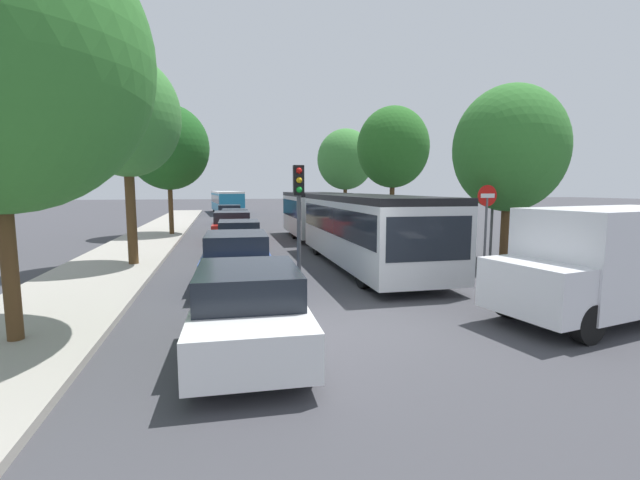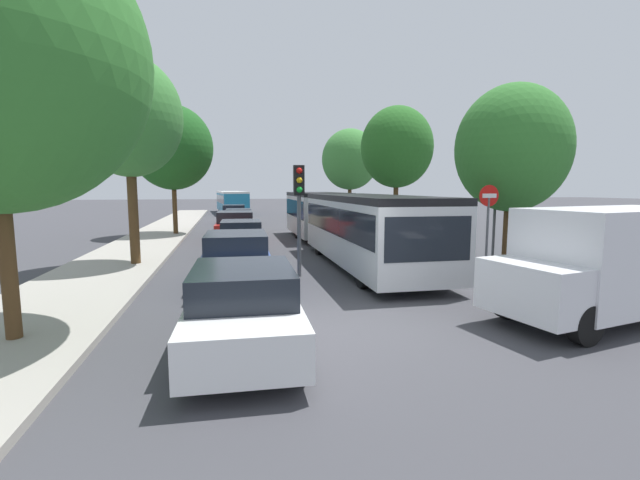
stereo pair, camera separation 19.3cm
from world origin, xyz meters
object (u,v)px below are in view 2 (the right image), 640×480
object	(u,v)px
city_bus_rear	(232,201)
queued_car_white	(243,308)
white_van	(610,260)
queued_car_navy	(234,214)
articulated_bus	(341,219)
no_entry_sign	(488,214)
queued_car_graphite	(241,237)
direction_sign_post	(496,192)
queued_car_blue	(237,258)
queued_car_tan	(239,220)
tree_left_mid	(128,117)
tree_right_mid	(397,147)
tree_right_near	(514,152)
tree_right_far	(350,159)
queued_car_red	(235,226)
tree_left_far	(172,150)
traffic_light	(299,195)

from	to	relation	value
city_bus_rear	queued_car_white	bearing A→B (deg)	174.77
white_van	queued_car_navy	bearing A→B (deg)	-86.05
articulated_bus	queued_car_white	world-z (taller)	articulated_bus
articulated_bus	no_entry_sign	world-z (taller)	no_entry_sign
queued_car_graphite	direction_sign_post	bearing A→B (deg)	-108.53
queued_car_navy	white_van	bearing A→B (deg)	-162.80
articulated_bus	no_entry_sign	distance (m)	6.21
queued_car_blue	queued_car_graphite	size ratio (longest dim) A/B	1.05
queued_car_tan	direction_sign_post	bearing A→B (deg)	-143.96
tree_left_mid	tree_right_mid	size ratio (longest dim) A/B	0.91
queued_car_blue	direction_sign_post	world-z (taller)	direction_sign_post
city_bus_rear	queued_car_graphite	distance (m)	29.41
queued_car_navy	tree_right_near	size ratio (longest dim) A/B	0.65
direction_sign_post	queued_car_tan	bearing A→B (deg)	-46.99
white_van	tree_right_mid	distance (m)	18.86
articulated_bus	queued_car_graphite	distance (m)	4.26
tree_right_mid	tree_right_far	size ratio (longest dim) A/B	0.98
city_bus_rear	queued_car_navy	bearing A→B (deg)	175.24
queued_car_graphite	queued_car_red	distance (m)	4.52
articulated_bus	tree_right_near	size ratio (longest dim) A/B	2.61
tree_left_far	tree_left_mid	bearing A→B (deg)	-91.16
articulated_bus	tree_right_far	xyz separation A→B (m)	(6.08, 19.65, 3.81)
queued_car_blue	traffic_light	xyz separation A→B (m)	(1.91, 0.67, 1.75)
queued_car_red	tree_right_mid	xyz separation A→B (m)	(10.04, 3.26, 4.46)
queued_car_white	tree_left_mid	bearing A→B (deg)	23.41
articulated_bus	tree_left_mid	size ratio (longest dim) A/B	2.36
tree_left_far	queued_car_graphite	bearing A→B (deg)	-66.08
queued_car_navy	tree_right_near	distance (m)	22.20
tree_right_mid	tree_left_mid	bearing A→B (deg)	-143.93
queued_car_blue	tree_right_far	bearing A→B (deg)	-21.03
tree_right_near	queued_car_blue	bearing A→B (deg)	-170.80
queued_car_blue	tree_left_mid	bearing A→B (deg)	46.19
white_van	no_entry_sign	world-z (taller)	no_entry_sign
queued_car_white	white_van	distance (m)	7.49
traffic_light	tree_left_far	size ratio (longest dim) A/B	0.47
tree_right_far	queued_car_tan	bearing A→B (deg)	-136.59
queued_car_graphite	queued_car_red	bearing A→B (deg)	3.79
tree_right_mid	articulated_bus	bearing A→B (deg)	-125.72
tree_left_far	tree_right_mid	world-z (taller)	tree_right_mid
queued_car_red	city_bus_rear	bearing A→B (deg)	1.66
queued_car_red	tree_right_near	distance (m)	13.30
tree_left_far	direction_sign_post	bearing A→B (deg)	-41.48
queued_car_tan	queued_car_navy	bearing A→B (deg)	3.86
queued_car_navy	tree_right_mid	bearing A→B (deg)	-127.08
queued_car_navy	tree_right_far	distance (m)	11.84
queued_car_tan	tree_right_near	size ratio (longest dim) A/B	0.64
queued_car_graphite	tree_right_near	world-z (taller)	tree_right_near
city_bus_rear	tree_left_mid	world-z (taller)	tree_left_mid
tree_right_mid	no_entry_sign	bearing A→B (deg)	-99.00
white_van	tree_right_near	bearing A→B (deg)	-121.81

